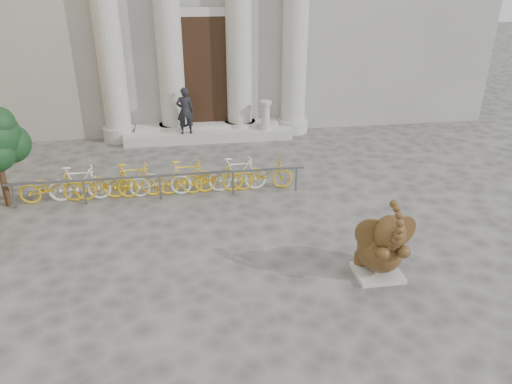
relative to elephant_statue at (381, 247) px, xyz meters
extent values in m
plane|color=#474442|center=(-2.97, -0.25, -0.69)|extent=(80.00, 80.00, 0.00)
cube|color=black|center=(-2.97, 9.67, 1.61)|extent=(2.40, 0.16, 4.00)
cylinder|color=#A8A59E|center=(-6.17, 9.55, 3.31)|extent=(0.90, 0.90, 8.00)
cylinder|color=#A8A59E|center=(-4.17, 9.55, 3.31)|extent=(0.90, 0.90, 8.00)
cylinder|color=#A8A59E|center=(-1.77, 9.55, 3.31)|extent=(0.90, 0.90, 8.00)
cylinder|color=#A8A59E|center=(0.23, 9.55, 3.31)|extent=(0.90, 0.90, 8.00)
cube|color=#A8A59E|center=(-2.97, 9.15, -0.51)|extent=(6.00, 1.20, 0.36)
cube|color=#A8A59E|center=(0.00, 0.03, -0.65)|extent=(0.96, 0.86, 0.10)
ellipsoid|color=black|center=(0.00, 0.24, -0.31)|extent=(0.81, 0.77, 0.61)
ellipsoid|color=black|center=(0.00, 0.05, -0.05)|extent=(0.92, 1.15, 0.99)
cylinder|color=black|center=(-0.26, 0.36, -0.47)|extent=(0.29, 0.29, 0.25)
cylinder|color=black|center=(0.25, 0.37, -0.47)|extent=(0.29, 0.29, 0.25)
cylinder|color=black|center=(-0.21, -0.33, 0.15)|extent=(0.23, 0.57, 0.38)
cylinder|color=black|center=(0.21, -0.33, 0.15)|extent=(0.23, 0.57, 0.38)
ellipsoid|color=black|center=(0.00, -0.29, 0.49)|extent=(0.65, 0.61, 0.76)
cylinder|color=black|center=(-0.32, -0.18, 0.45)|extent=(0.63, 0.24, 0.65)
cylinder|color=black|center=(0.33, -0.18, 0.45)|extent=(0.63, 0.25, 0.65)
cone|color=beige|center=(-0.11, -0.48, 0.34)|extent=(0.12, 0.23, 0.10)
cone|color=beige|center=(0.12, -0.48, 0.34)|extent=(0.12, 0.23, 0.10)
cube|color=slate|center=(-4.59, 4.34, 0.01)|extent=(8.00, 0.06, 0.06)
cylinder|color=slate|center=(-8.39, 4.34, -0.34)|extent=(0.06, 0.06, 0.70)
cylinder|color=slate|center=(-6.59, 4.34, -0.34)|extent=(0.06, 0.06, 0.70)
cylinder|color=slate|center=(-4.59, 4.34, -0.34)|extent=(0.06, 0.06, 0.70)
cylinder|color=slate|center=(-2.59, 4.34, -0.34)|extent=(0.06, 0.06, 0.70)
cylinder|color=slate|center=(-0.79, 4.34, -0.34)|extent=(0.06, 0.06, 0.70)
imported|color=gold|center=(-7.47, 4.59, -0.19)|extent=(1.70, 0.50, 1.00)
imported|color=silver|center=(-6.75, 4.59, -0.19)|extent=(1.66, 0.47, 1.00)
imported|color=gold|center=(-6.03, 4.59, -0.19)|extent=(1.70, 0.50, 1.00)
imported|color=gold|center=(-5.31, 4.59, -0.19)|extent=(1.66, 0.47, 1.00)
imported|color=silver|center=(-4.59, 4.59, -0.19)|extent=(1.70, 0.50, 1.00)
imported|color=gold|center=(-3.87, 4.59, -0.19)|extent=(1.66, 0.47, 1.00)
imported|color=gold|center=(-3.15, 4.59, -0.19)|extent=(1.70, 0.50, 1.00)
imported|color=silver|center=(-2.43, 4.59, -0.19)|extent=(1.66, 0.47, 1.00)
imported|color=gold|center=(-1.71, 4.59, -0.19)|extent=(1.70, 0.50, 1.00)
cylinder|color=#332114|center=(-8.64, 4.59, 0.14)|extent=(0.17, 0.17, 1.66)
sphere|color=black|center=(-8.32, 4.77, 0.97)|extent=(1.02, 1.02, 1.02)
imported|color=black|center=(-3.78, 8.80, 0.49)|extent=(0.63, 0.44, 1.65)
cylinder|color=#A8A59E|center=(-0.93, 8.85, -0.27)|extent=(0.43, 0.43, 0.13)
cylinder|color=#A8A59E|center=(-0.93, 8.85, 0.15)|extent=(0.30, 0.30, 0.96)
cylinder|color=#A8A59E|center=(-0.93, 8.85, 0.66)|extent=(0.43, 0.43, 0.11)
camera|label=1|loc=(-3.82, -8.24, 5.41)|focal=35.00mm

